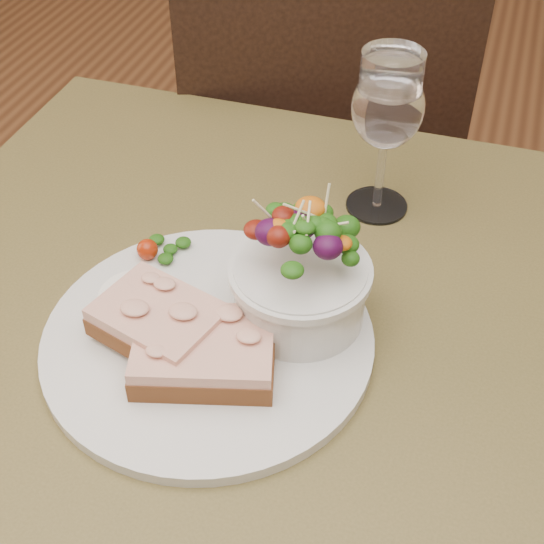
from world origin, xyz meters
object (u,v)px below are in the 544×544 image
(sandwich_front, at_px, (204,352))
(salad_bowl, at_px, (300,269))
(wine_glass, at_px, (387,112))
(dinner_plate, at_px, (208,339))
(chair_far, at_px, (309,252))
(sandwich_back, at_px, (159,320))
(cafe_table, at_px, (250,395))
(ramekin, at_px, (137,306))

(sandwich_front, bearing_deg, salad_bowl, 38.28)
(salad_bowl, distance_m, wine_glass, 0.21)
(dinner_plate, height_order, sandwich_front, sandwich_front)
(sandwich_front, height_order, wine_glass, wine_glass)
(chair_far, bearing_deg, sandwich_back, 74.11)
(cafe_table, xyz_separation_m, salad_bowl, (0.04, 0.02, 0.17))
(ramekin, relative_size, salad_bowl, 0.50)
(chair_far, xyz_separation_m, sandwich_back, (0.03, -0.69, 0.49))
(cafe_table, xyz_separation_m, ramekin, (-0.10, -0.03, 0.13))
(dinner_plate, bearing_deg, sandwich_front, -72.27)
(dinner_plate, height_order, ramekin, ramekin)
(sandwich_back, height_order, ramekin, sandwich_back)
(cafe_table, bearing_deg, salad_bowl, 25.01)
(sandwich_front, bearing_deg, chair_far, 81.46)
(sandwich_back, bearing_deg, dinner_plate, 40.53)
(cafe_table, height_order, chair_far, chair_far)
(cafe_table, distance_m, sandwich_front, 0.15)
(cafe_table, xyz_separation_m, sandwich_back, (-0.07, -0.05, 0.14))
(chair_far, xyz_separation_m, salad_bowl, (0.14, -0.62, 0.53))
(cafe_table, relative_size, sandwich_back, 6.20)
(ramekin, bearing_deg, chair_far, 90.33)
(dinner_plate, distance_m, sandwich_front, 0.04)
(sandwich_back, xyz_separation_m, wine_glass, (0.15, 0.27, 0.09))
(ramekin, relative_size, wine_glass, 0.36)
(chair_far, distance_m, dinner_plate, 0.82)
(chair_far, relative_size, wine_glass, 5.14)
(sandwich_back, bearing_deg, cafe_table, 51.13)
(sandwich_front, bearing_deg, cafe_table, 59.30)
(chair_far, bearing_deg, wine_glass, 94.65)
(chair_far, height_order, wine_glass, wine_glass)
(chair_far, relative_size, salad_bowl, 7.09)
(dinner_plate, xyz_separation_m, ramekin, (-0.07, -0.00, 0.03))
(sandwich_front, relative_size, sandwich_back, 1.11)
(dinner_plate, height_order, sandwich_back, sandwich_back)
(cafe_table, distance_m, dinner_plate, 0.11)
(chair_far, height_order, ramekin, chair_far)
(salad_bowl, height_order, wine_glass, wine_glass)
(sandwich_front, distance_m, ramekin, 0.08)
(cafe_table, relative_size, ramekin, 12.61)
(cafe_table, distance_m, chair_far, 0.74)
(ramekin, bearing_deg, wine_glass, 55.82)
(sandwich_back, relative_size, wine_glass, 0.74)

